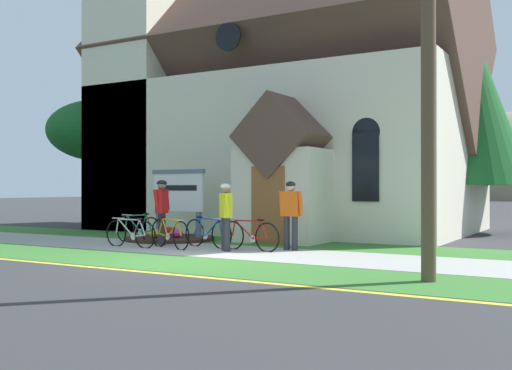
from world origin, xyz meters
TOP-DOWN VIEW (x-y plane):
  - ground at (0.00, 4.00)m, footprint 140.00×140.00m
  - sidewalk_slab at (-2.51, 2.10)m, footprint 32.00×2.67m
  - grass_verge at (-2.51, -0.35)m, footprint 32.00×2.24m
  - church_lawn at (-2.51, 4.60)m, footprint 24.00×2.33m
  - curb_paint_stripe at (-2.51, -1.62)m, footprint 28.00×0.16m
  - church_building at (-3.04, 9.44)m, footprint 13.27×9.82m
  - church_sign at (-3.30, 4.23)m, footprint 1.97×0.24m
  - flower_bed at (-3.32, 3.83)m, footprint 2.60×2.60m
  - bicycle_yellow at (-3.53, 2.74)m, footprint 1.80×0.25m
  - bicycle_silver at (-2.87, 1.70)m, footprint 1.72×0.11m
  - bicycle_black at (0.17, 2.55)m, footprint 1.78×0.26m
  - bicycle_green at (-1.82, 1.96)m, footprint 1.69×0.67m
  - bicycle_orange at (-1.13, 2.64)m, footprint 1.71×0.43m
  - cyclist_in_yellow_jersey at (-0.24, 2.11)m, footprint 0.47×0.63m
  - cyclist_in_green_jersey at (1.02, 3.07)m, footprint 0.66×0.27m
  - cyclist_in_white_jersey at (-2.45, 2.43)m, footprint 0.34×0.77m
  - roadside_conifer at (3.53, 11.49)m, footprint 4.16×4.16m
  - yard_deciduous_tree at (-10.08, 7.94)m, footprint 4.27×4.27m

SIDE VIEW (x-z plane):
  - ground at x=0.00m, z-range 0.00..0.00m
  - curb_paint_stripe at x=-2.51m, z-range 0.00..0.01m
  - grass_verge at x=-2.51m, z-range 0.00..0.01m
  - church_lawn at x=-2.51m, z-range 0.00..0.01m
  - sidewalk_slab at x=-2.51m, z-range 0.00..0.01m
  - flower_bed at x=-3.32m, z-range -0.10..0.24m
  - bicycle_silver at x=-2.87m, z-range -0.03..0.76m
  - bicycle_black at x=0.17m, z-range -0.03..0.77m
  - bicycle_orange at x=-1.13m, z-range -0.03..0.78m
  - bicycle_green at x=-1.82m, z-range -0.03..0.78m
  - bicycle_yellow at x=-3.53m, z-range -0.04..0.82m
  - cyclist_in_yellow_jersey at x=-0.24m, z-range 0.13..1.76m
  - cyclist_in_green_jersey at x=1.02m, z-range 0.15..1.83m
  - cyclist_in_white_jersey at x=-2.45m, z-range 0.16..1.89m
  - church_sign at x=-3.30m, z-range 0.33..2.39m
  - yard_deciduous_tree at x=-10.08m, z-range 1.29..6.37m
  - roadside_conifer at x=3.53m, z-range 0.80..8.32m
  - church_building at x=-3.04m, z-range -2.07..11.46m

